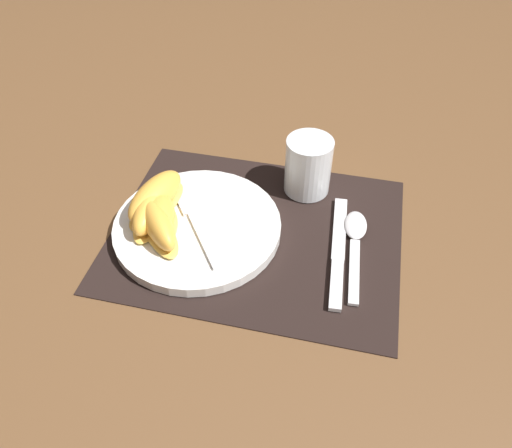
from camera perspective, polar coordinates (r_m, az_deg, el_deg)
The scene contains 11 objects.
ground_plane at distance 0.75m, azimuth 0.05°, elevation -1.08°, with size 3.00×3.00×0.00m, color brown.
placemat at distance 0.75m, azimuth 0.05°, elevation -0.97°, with size 0.42×0.33×0.00m.
plate at distance 0.75m, azimuth -6.69°, elevation -0.33°, with size 0.25×0.25×0.02m.
juice_glass at distance 0.80m, azimuth 5.95°, elevation 6.29°, with size 0.07×0.07×0.09m.
knife at distance 0.72m, azimuth 9.37°, elevation -3.21°, with size 0.03×0.22×0.01m.
spoon at distance 0.75m, azimuth 11.28°, elevation -1.43°, with size 0.04×0.18×0.01m.
fork at distance 0.75m, azimuth -7.14°, elevation 0.83°, with size 0.13×0.16×0.00m.
citrus_wedge_0 at distance 0.76m, azimuth -11.27°, elevation 3.19°, with size 0.08×0.13×0.05m.
citrus_wedge_1 at distance 0.75m, azimuth -11.78°, elevation 1.93°, with size 0.05×0.13×0.04m.
citrus_wedge_2 at distance 0.73m, azimuth -10.94°, elevation 0.77°, with size 0.08×0.11×0.04m.
citrus_wedge_3 at distance 0.72m, azimuth -11.11°, elevation -0.15°, with size 0.10×0.11×0.05m.
Camera 1 is at (0.12, -0.51, 0.54)m, focal length 35.00 mm.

